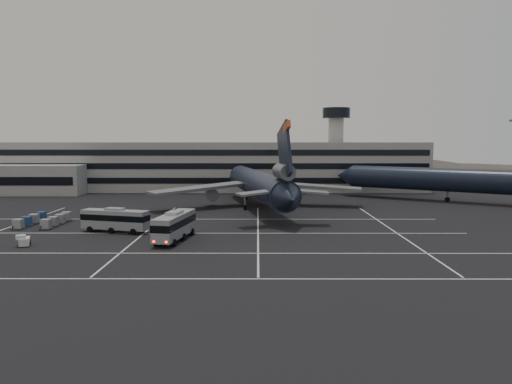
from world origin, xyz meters
TOP-DOWN VIEW (x-y plane):
  - ground at (0.00, 0.00)m, footprint 260.00×260.00m
  - lane_markings at (0.95, 0.72)m, footprint 90.00×55.62m
  - terminal at (-2.95, 71.14)m, footprint 125.00×26.00m
  - hills at (17.99, 170.00)m, footprint 352.00×180.00m
  - trijet_main at (12.15, 32.38)m, footprint 46.58×57.40m
  - trijet_far at (58.03, 44.01)m, footprint 51.11×37.38m
  - bus_near at (-0.25, -1.51)m, footprint 4.81×12.45m
  - bus_far at (-10.80, 4.89)m, footprint 11.35×5.43m
  - tug_b at (-20.55, -5.52)m, footprint 2.33×2.87m
  - uld_cluster at (-25.14, 11.44)m, footprint 6.61×10.48m

SIDE VIEW (x-z plane):
  - hills at x=17.99m, z-range -34.07..9.93m
  - ground at x=0.00m, z-range 0.00..0.00m
  - lane_markings at x=0.95m, z-range 0.00..0.01m
  - tug_b at x=-20.55m, z-range -0.09..1.52m
  - uld_cluster at x=-25.14m, z-range -0.02..1.69m
  - bus_far at x=-10.80m, z-range 0.18..4.09m
  - bus_near at x=-0.25m, z-range 0.20..4.49m
  - trijet_main at x=12.15m, z-range -3.79..14.29m
  - trijet_far at x=58.03m, z-range -3.61..14.47m
  - terminal at x=-2.95m, z-range -5.07..18.93m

